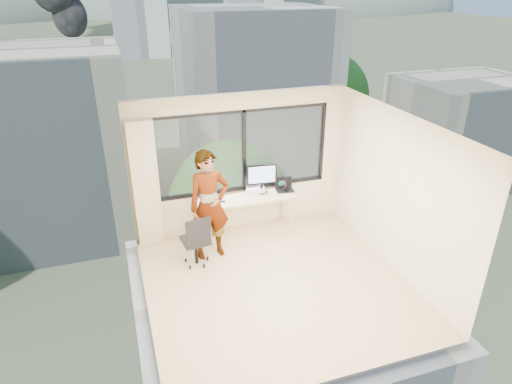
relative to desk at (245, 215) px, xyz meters
name	(u,v)px	position (x,y,z in m)	size (l,w,h in m)	color
floor	(276,283)	(0.00, -1.66, -0.38)	(4.00, 4.00, 0.01)	beige
ceiling	(279,125)	(0.00, -1.66, 2.23)	(4.00, 4.00, 0.01)	white
wall_front	(343,293)	(0.00, -3.66, 0.93)	(4.00, 0.01, 2.60)	#F8E8BF
wall_left	(138,233)	(-2.00, -1.66, 0.93)	(0.01, 4.00, 2.60)	#F8E8BF
wall_right	(395,192)	(2.00, -1.66, 0.93)	(0.01, 4.00, 2.60)	#F8E8BF
window_wall	(241,151)	(0.05, 0.34, 1.15)	(3.30, 0.16, 1.55)	black
curtain	(146,185)	(-1.72, 0.22, 0.77)	(0.45, 0.14, 2.30)	#F8E5C2
desk	(245,215)	(0.00, 0.00, 0.00)	(1.80, 0.60, 0.75)	beige
chair	(195,239)	(-1.08, -0.71, 0.10)	(0.49, 0.49, 0.96)	black
person	(209,205)	(-0.78, -0.53, 0.59)	(0.70, 0.46, 1.92)	#2D2D33
monitor	(262,178)	(0.36, 0.10, 0.66)	(0.56, 0.12, 0.56)	black
game_console	(255,189)	(0.26, 0.17, 0.42)	(0.35, 0.29, 0.08)	white
laptop	(285,186)	(0.80, 0.02, 0.48)	(0.33, 0.35, 0.21)	black
cellphone	(222,202)	(-0.45, -0.06, 0.38)	(0.12, 0.05, 0.01)	black
pen_cup	(286,189)	(0.80, -0.01, 0.43)	(0.08, 0.08, 0.11)	black
handbag	(282,183)	(0.80, 0.18, 0.47)	(0.24, 0.12, 0.18)	#0D5344
exterior_ground	(111,57)	(0.00, 118.34, -14.38)	(400.00, 400.00, 0.04)	#515B3D
near_bldg_a	(18,148)	(-9.00, 28.34, -7.38)	(16.00, 12.00, 14.00)	beige
near_bldg_b	(253,91)	(12.00, 36.34, -6.38)	(14.00, 13.00, 16.00)	silver
near_bldg_c	(461,131)	(30.00, 26.34, -9.38)	(12.00, 10.00, 10.00)	beige
hill_b	(248,7)	(100.00, 318.34, -14.38)	(300.00, 220.00, 96.00)	slate
tree_b	(231,226)	(4.00, 16.34, -9.88)	(7.60, 7.60, 9.00)	#1B531D
tree_c	(331,107)	(22.00, 38.34, -9.38)	(8.40, 8.40, 10.00)	#1B531D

